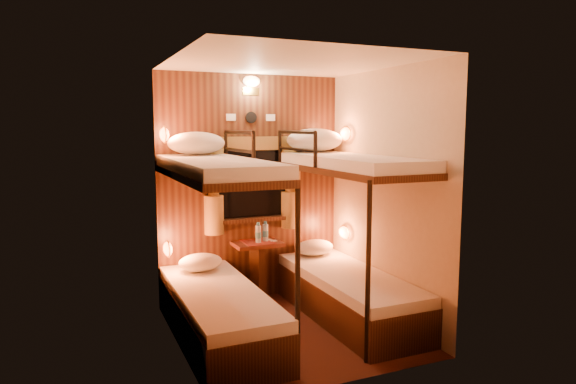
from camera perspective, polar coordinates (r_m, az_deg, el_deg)
name	(u,v)px	position (r m, az deg, el deg)	size (l,w,h in m)	color
floor	(290,330)	(4.86, 0.19, -15.12)	(2.10, 2.10, 0.00)	#3B1610
ceiling	(290,62)	(4.53, 0.20, 14.21)	(2.10, 2.10, 0.00)	silver
wall_back	(251,188)	(5.52, -4.17, 0.44)	(2.40, 2.40, 0.00)	#C6B293
wall_front	(350,220)	(3.62, 6.87, -3.13)	(2.40, 2.40, 0.00)	#C6B293
wall_left	(177,208)	(4.25, -12.26, -1.71)	(2.40, 2.40, 0.00)	#C6B293
wall_right	(385,195)	(5.03, 10.70, -0.32)	(2.40, 2.40, 0.00)	#C6B293
back_panel	(251,188)	(5.50, -4.12, 0.43)	(2.00, 0.03, 2.40)	black
bunk_left	(218,277)	(4.53, -7.79, -9.37)	(0.72, 1.90, 1.82)	black
bunk_right	(348,262)	(5.02, 6.72, -7.71)	(0.72, 1.90, 1.82)	black
window	(252,190)	(5.48, -4.01, 0.19)	(1.00, 0.12, 0.79)	black
curtains	(253,183)	(5.43, -3.91, 1.02)	(1.10, 0.22, 1.00)	olive
back_fixtures	(251,89)	(5.45, -4.10, 11.38)	(0.54, 0.09, 0.48)	black
reading_lamps	(262,188)	(5.18, -2.90, 0.47)	(2.00, 0.20, 1.25)	orange
table	(258,264)	(5.48, -3.40, -7.96)	(0.50, 0.34, 0.66)	#582114
bottle_left	(258,234)	(5.36, -3.32, -4.69)	(0.06, 0.06, 0.22)	#99BFE5
bottle_right	(265,233)	(5.43, -2.53, -4.54)	(0.06, 0.06, 0.22)	#99BFE5
sachet_a	(273,241)	(5.45, -1.63, -5.45)	(0.07, 0.05, 0.01)	silver
sachet_b	(268,240)	(5.50, -2.27, -5.34)	(0.08, 0.06, 0.01)	silver
pillow_lower_left	(200,262)	(5.12, -9.70, -7.70)	(0.43, 0.31, 0.17)	silver
pillow_lower_right	(315,247)	(5.66, 2.97, -6.17)	(0.43, 0.31, 0.17)	silver
pillow_upper_left	(196,143)	(5.01, -10.15, 5.37)	(0.55, 0.40, 0.22)	silver
pillow_upper_right	(315,140)	(5.52, 2.98, 5.79)	(0.63, 0.45, 0.25)	silver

